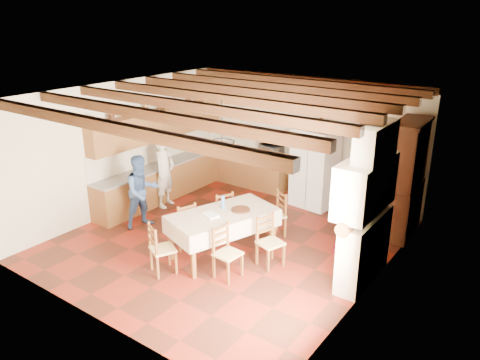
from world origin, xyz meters
name	(u,v)px	position (x,y,z in m)	size (l,w,h in m)	color
floor	(228,240)	(0.00, 0.00, -0.01)	(6.00, 6.50, 0.02)	#491F14
ceiling	(226,94)	(0.00, 0.00, 3.01)	(6.00, 6.50, 0.02)	white
wall_back	(306,137)	(0.00, 3.26, 1.50)	(6.00, 0.02, 3.00)	#EDE8C5
wall_front	(88,232)	(0.00, -3.26, 1.50)	(6.00, 0.02, 3.00)	#EDE8C5
wall_left	(123,147)	(-3.01, 0.00, 1.50)	(0.02, 6.50, 3.00)	#EDE8C5
wall_right	(377,207)	(3.01, 0.00, 1.50)	(0.02, 6.50, 3.00)	#EDE8C5
ceiling_beams	(226,99)	(0.00, 0.00, 2.91)	(6.00, 6.30, 0.16)	#34130C
lower_cabinets_left	(167,180)	(-2.70, 1.05, 0.43)	(0.60, 4.30, 0.86)	brown
lower_cabinets_back	(248,169)	(-1.55, 2.95, 0.43)	(2.30, 0.60, 0.86)	brown
countertop_left	(166,163)	(-2.70, 1.05, 0.88)	(0.62, 4.30, 0.04)	slate
countertop_back	(248,153)	(-1.55, 2.95, 0.88)	(2.34, 0.62, 0.04)	slate
backsplash_left	(157,149)	(-2.98, 1.05, 1.20)	(0.03, 4.30, 0.60)	white
backsplash_back	(254,139)	(-1.55, 3.23, 1.20)	(2.30, 0.03, 0.60)	white
upper_cabinets	(160,124)	(-2.83, 1.05, 1.85)	(0.35, 4.20, 0.70)	brown
fireplace	(364,205)	(2.72, 0.20, 1.40)	(0.56, 1.60, 2.80)	beige
wall_picture	(367,132)	(1.55, 3.23, 1.85)	(0.34, 0.03, 0.42)	black
refrigerator	(315,168)	(0.55, 2.71, 0.94)	(0.94, 0.78, 1.89)	white
hutch	(406,179)	(2.75, 2.42, 1.21)	(0.56, 1.34, 2.43)	#371E12
dining_table	(223,217)	(0.29, -0.52, 0.79)	(1.63, 2.24, 0.88)	white
chandelier	(222,142)	(0.29, -0.52, 2.25)	(0.47, 0.47, 0.03)	black
chair_left_near	(183,224)	(-0.56, -0.71, 0.48)	(0.42, 0.40, 0.96)	brown
chair_left_far	(221,212)	(-0.32, 0.20, 0.48)	(0.42, 0.40, 0.96)	brown
chair_right_near	(228,253)	(0.86, -1.12, 0.48)	(0.42, 0.40, 0.96)	brown
chair_right_far	(270,242)	(1.25, -0.34, 0.48)	(0.42, 0.40, 0.96)	brown
chair_end_near	(163,248)	(-0.18, -1.66, 0.48)	(0.42, 0.40, 0.96)	brown
chair_end_far	(274,214)	(0.64, 0.75, 0.48)	(0.42, 0.40, 0.96)	brown
person_man	(165,171)	(-2.31, 0.59, 0.87)	(0.63, 0.42, 1.74)	silver
person_woman_blue	(142,191)	(-1.90, -0.51, 0.80)	(0.78, 0.61, 1.60)	#3C5B95
person_woman_red	(347,210)	(2.13, 0.96, 0.88)	(1.03, 0.43, 1.76)	#B92136
microwave	(271,151)	(-0.83, 2.95, 1.06)	(0.59, 0.40, 0.33)	silver
fridge_vase	(321,122)	(0.64, 2.71, 2.05)	(0.31, 0.31, 0.32)	#371E12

